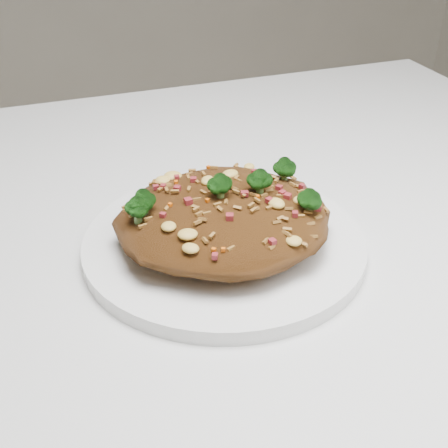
# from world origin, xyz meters

# --- Properties ---
(dining_table) EXTENTS (1.20, 0.80, 0.75)m
(dining_table) POSITION_xyz_m (0.00, 0.00, 0.66)
(dining_table) COLOR silver
(dining_table) RESTS_ON ground
(plate) EXTENTS (0.26, 0.26, 0.01)m
(plate) POSITION_xyz_m (0.09, -0.05, 0.76)
(plate) COLOR white
(plate) RESTS_ON dining_table
(fried_rice) EXTENTS (0.20, 0.18, 0.07)m
(fried_rice) POSITION_xyz_m (0.09, -0.05, 0.79)
(fried_rice) COLOR brown
(fried_rice) RESTS_ON plate
(fork) EXTENTS (0.11, 0.14, 0.00)m
(fork) POSITION_xyz_m (0.14, 0.00, 0.77)
(fork) COLOR silver
(fork) RESTS_ON plate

